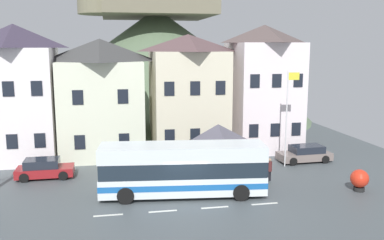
# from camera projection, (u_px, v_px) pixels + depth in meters

# --- Properties ---
(ground_plane) EXTENTS (40.00, 60.00, 0.07)m
(ground_plane) POSITION_uv_depth(u_px,v_px,m) (185.00, 202.00, 25.22)
(ground_plane) COLOR #484F53
(townhouse_00) EXTENTS (5.91, 5.92, 10.84)m
(townhouse_00) POSITION_uv_depth(u_px,v_px,m) (17.00, 93.00, 33.68)
(townhouse_00) COLOR white
(townhouse_00) RESTS_ON ground_plane
(townhouse_01) EXTENTS (6.70, 6.26, 9.74)m
(townhouse_01) POSITION_uv_depth(u_px,v_px,m) (101.00, 98.00, 35.17)
(townhouse_01) COLOR silver
(townhouse_01) RESTS_ON ground_plane
(townhouse_02) EXTENTS (6.18, 6.02, 10.13)m
(townhouse_02) POSITION_uv_depth(u_px,v_px,m) (188.00, 94.00, 36.39)
(townhouse_02) COLOR beige
(townhouse_02) RESTS_ON ground_plane
(townhouse_03) EXTENTS (5.60, 6.22, 10.97)m
(townhouse_03) POSITION_uv_depth(u_px,v_px,m) (263.00, 88.00, 37.70)
(townhouse_03) COLOR white
(townhouse_03) RESTS_ON ground_plane
(hilltop_castle) EXTENTS (39.36, 39.36, 20.58)m
(hilltop_castle) POSITION_uv_depth(u_px,v_px,m) (157.00, 60.00, 54.69)
(hilltop_castle) COLOR #566B4F
(hilltop_castle) RESTS_ON ground_plane
(transit_bus) EXTENTS (10.30, 3.66, 3.22)m
(transit_bus) POSITION_uv_depth(u_px,v_px,m) (183.00, 170.00, 25.96)
(transit_bus) COLOR silver
(transit_bus) RESTS_ON ground_plane
(bus_shelter) EXTENTS (3.60, 3.60, 3.77)m
(bus_shelter) POSITION_uv_depth(u_px,v_px,m) (218.00, 134.00, 29.56)
(bus_shelter) COLOR #473D33
(bus_shelter) RESTS_ON ground_plane
(parked_car_00) EXTENTS (4.29, 2.07, 1.31)m
(parked_car_00) POSITION_uv_depth(u_px,v_px,m) (226.00, 157.00, 32.91)
(parked_car_00) COLOR maroon
(parked_car_00) RESTS_ON ground_plane
(parked_car_01) EXTENTS (3.88, 1.92, 1.36)m
(parked_car_01) POSITION_uv_depth(u_px,v_px,m) (44.00, 169.00, 29.66)
(parked_car_01) COLOR maroon
(parked_car_01) RESTS_ON ground_plane
(parked_car_02) EXTENTS (4.25, 2.05, 1.31)m
(parked_car_02) POSITION_uv_depth(u_px,v_px,m) (305.00, 154.00, 33.85)
(parked_car_02) COLOR slate
(parked_car_02) RESTS_ON ground_plane
(pedestrian_00) EXTENTS (0.33, 0.33, 1.59)m
(pedestrian_00) POSITION_uv_depth(u_px,v_px,m) (270.00, 168.00, 28.91)
(pedestrian_00) COLOR black
(pedestrian_00) RESTS_ON ground_plane
(pedestrian_01) EXTENTS (0.32, 0.34, 1.47)m
(pedestrian_01) POSITION_uv_depth(u_px,v_px,m) (248.00, 170.00, 28.72)
(pedestrian_01) COLOR #2D2D38
(pedestrian_01) RESTS_ON ground_plane
(public_bench) EXTENTS (1.77, 0.48, 0.87)m
(public_bench) POSITION_uv_depth(u_px,v_px,m) (208.00, 162.00, 32.02)
(public_bench) COLOR brown
(public_bench) RESTS_ON ground_plane
(flagpole) EXTENTS (0.95, 0.10, 7.27)m
(flagpole) POSITION_uv_depth(u_px,v_px,m) (288.00, 112.00, 31.91)
(flagpole) COLOR silver
(flagpole) RESTS_ON ground_plane
(harbour_buoy) EXTENTS (1.16, 1.16, 1.41)m
(harbour_buoy) POSITION_uv_depth(u_px,v_px,m) (360.00, 179.00, 26.90)
(harbour_buoy) COLOR black
(harbour_buoy) RESTS_ON ground_plane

